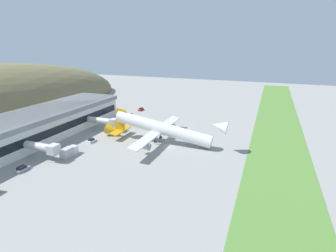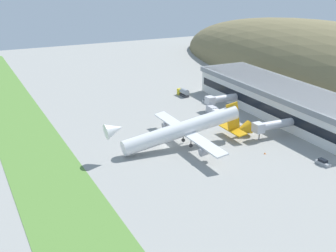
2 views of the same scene
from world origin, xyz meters
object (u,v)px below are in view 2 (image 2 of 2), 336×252
at_px(jetway_1, 271,125).
at_px(traffic_cone_0, 265,153).
at_px(terminal_building, 282,98).
at_px(fuel_truck, 213,111).
at_px(cargo_airplane, 185,130).
at_px(service_car_0, 235,124).
at_px(jetway_0, 220,99).
at_px(service_car_1, 207,102).
at_px(traffic_cone_1, 191,136).
at_px(box_truck, 183,92).
at_px(service_car_2, 323,163).

bearing_deg(jetway_1, traffic_cone_0, -43.43).
relative_size(terminal_building, fuel_truck, 12.64).
xyz_separation_m(terminal_building, cargo_airplane, (13.03, -45.97, -0.61)).
height_order(terminal_building, service_car_0, terminal_building).
height_order(jetway_0, traffic_cone_0, jetway_0).
bearing_deg(jetway_0, cargo_airplane, -46.63).
height_order(jetway_0, service_car_1, jetway_0).
distance_m(cargo_airplane, traffic_cone_1, 9.53).
bearing_deg(fuel_truck, service_car_0, 4.32).
relative_size(service_car_0, service_car_1, 0.88).
relative_size(cargo_airplane, traffic_cone_0, 83.21).
bearing_deg(jetway_1, service_car_1, 179.38).
relative_size(jetway_0, box_truck, 1.98).
bearing_deg(jetway_1, service_car_0, -164.72).
bearing_deg(terminal_building, traffic_cone_1, -80.35).
bearing_deg(traffic_cone_0, jetway_0, 166.00).
bearing_deg(service_car_0, cargo_airplane, -69.07).
distance_m(jetway_0, fuel_truck, 7.88).
distance_m(service_car_1, box_truck, 13.93).
bearing_deg(service_car_2, traffic_cone_1, -146.46).
bearing_deg(jetway_1, jetway_0, 178.52).
height_order(jetway_0, jetway_1, same).
bearing_deg(service_car_2, cargo_airplane, -135.13).
relative_size(fuel_truck, box_truck, 1.00).
relative_size(service_car_1, traffic_cone_1, 7.67).
relative_size(box_truck, traffic_cone_0, 11.17).
relative_size(terminal_building, service_car_2, 18.13).
xyz_separation_m(traffic_cone_0, traffic_cone_1, (-21.28, -12.94, 0.00)).
height_order(cargo_airplane, service_car_2, cargo_airplane).
xyz_separation_m(service_car_0, fuel_truck, (-13.14, -0.99, 0.86)).
bearing_deg(cargo_airplane, jetway_1, 80.13).
bearing_deg(jetway_0, service_car_1, -177.45).
relative_size(terminal_building, traffic_cone_0, 141.04).
bearing_deg(jetway_1, service_car_2, -0.01).
height_order(service_car_1, traffic_cone_0, service_car_1).
bearing_deg(jetway_1, box_truck, -176.86).
xyz_separation_m(fuel_truck, box_truck, (-27.04, 1.87, 0.05)).
xyz_separation_m(jetway_0, traffic_cone_0, (42.37, -10.57, -3.71)).
height_order(service_car_0, traffic_cone_0, service_car_0).
distance_m(fuel_truck, traffic_cone_0, 37.87).
bearing_deg(traffic_cone_1, terminal_building, 99.65).
height_order(terminal_building, traffic_cone_1, terminal_building).
xyz_separation_m(jetway_0, fuel_truck, (4.84, -5.67, -2.54)).
height_order(service_car_0, service_car_1, service_car_1).
height_order(terminal_building, box_truck, terminal_building).
bearing_deg(jetway_0, fuel_truck, -49.49).
bearing_deg(traffic_cone_0, terminal_building, 135.47).
bearing_deg(service_car_0, jetway_1, 15.28).
distance_m(jetway_0, service_car_2, 55.42).
xyz_separation_m(jetway_1, service_car_1, (-40.81, 0.44, -3.38)).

